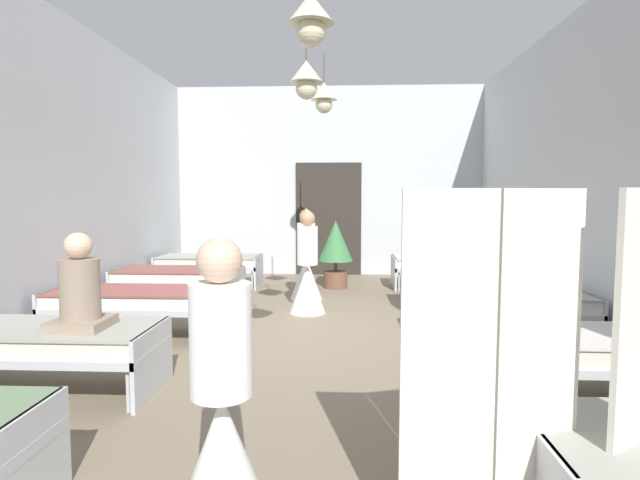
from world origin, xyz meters
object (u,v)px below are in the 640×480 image
at_px(bed_left_row_2, 131,300).
at_px(bed_left_row_3, 179,277).
at_px(bed_right_row_1, 572,350).
at_px(nurse_mid_aisle, 307,276).
at_px(bed_left_row_1, 45,342).
at_px(nurse_near_aisle, 222,429).
at_px(nurse_far_aisle, 306,267).
at_px(patient_seated_primary, 80,293).
at_px(bed_left_row_4, 209,263).
at_px(potted_plant, 336,247).
at_px(bed_right_row_4, 445,264).
at_px(bed_right_row_3, 468,280).
at_px(bed_right_row_2, 504,304).
at_px(privacy_screen, 541,378).

height_order(bed_left_row_2, bed_left_row_3, same).
bearing_deg(bed_left_row_2, bed_right_row_1, -21.60).
bearing_deg(nurse_mid_aisle, bed_left_row_2, -34.18).
height_order(bed_left_row_1, nurse_near_aisle, nurse_near_aisle).
bearing_deg(nurse_far_aisle, patient_seated_primary, 116.59).
distance_m(bed_left_row_3, bed_left_row_4, 1.73).
bearing_deg(bed_left_row_1, bed_right_row_1, 0.00).
bearing_deg(potted_plant, nurse_far_aisle, -112.97).
bearing_deg(bed_right_row_4, nurse_near_aisle, -109.41).
height_order(nurse_near_aisle, nurse_mid_aisle, same).
xyz_separation_m(bed_right_row_3, patient_seated_primary, (-4.02, -3.51, 0.43)).
distance_m(patient_seated_primary, potted_plant, 5.53).
height_order(bed_left_row_4, nurse_near_aisle, nurse_near_aisle).
distance_m(bed_left_row_3, nurse_far_aisle, 1.99).
height_order(nurse_mid_aisle, nurse_far_aisle, same).
relative_size(bed_left_row_2, nurse_near_aisle, 1.28).
relative_size(bed_left_row_3, nurse_far_aisle, 1.28).
distance_m(bed_left_row_2, patient_seated_primary, 1.86).
bearing_deg(bed_right_row_4, nurse_mid_aisle, -138.28).
distance_m(bed_left_row_3, potted_plant, 2.90).
bearing_deg(bed_right_row_4, bed_right_row_1, -90.00).
xyz_separation_m(bed_left_row_4, nurse_mid_aisle, (2.00, -2.11, 0.09)).
height_order(bed_left_row_3, nurse_mid_aisle, nurse_mid_aisle).
bearing_deg(bed_left_row_1, bed_right_row_2, 21.60).
bearing_deg(bed_right_row_1, bed_left_row_1, 180.00).
xyz_separation_m(nurse_near_aisle, patient_seated_primary, (-1.59, 1.65, 0.34)).
bearing_deg(nurse_mid_aisle, bed_right_row_3, 121.00).
relative_size(bed_right_row_3, nurse_near_aisle, 1.28).
xyz_separation_m(bed_right_row_4, patient_seated_primary, (-4.02, -5.24, 0.43)).
distance_m(bed_left_row_1, bed_left_row_3, 3.46).
height_order(bed_left_row_1, bed_right_row_1, same).
distance_m(bed_left_row_2, nurse_mid_aisle, 2.42).
bearing_deg(bed_left_row_4, bed_left_row_2, -90.00).
distance_m(bed_right_row_2, nurse_near_aisle, 4.20).
bearing_deg(bed_right_row_4, bed_left_row_3, -158.40).
distance_m(bed_right_row_2, nurse_mid_aisle, 2.73).
relative_size(bed_right_row_1, nurse_near_aisle, 1.28).
bearing_deg(potted_plant, bed_right_row_1, -68.56).
bearing_deg(bed_right_row_2, bed_left_row_4, 141.63).
bearing_deg(bed_right_row_3, privacy_screen, -100.22).
xyz_separation_m(bed_right_row_2, patient_seated_primary, (-4.02, -1.78, 0.43)).
bearing_deg(bed_right_row_2, bed_left_row_1, -158.40).
distance_m(bed_right_row_2, patient_seated_primary, 4.42).
xyz_separation_m(nurse_mid_aisle, privacy_screen, (1.42, -4.89, 0.32)).
distance_m(bed_right_row_1, nurse_far_aisle, 4.72).
distance_m(bed_right_row_3, nurse_mid_aisle, 2.40).
bearing_deg(privacy_screen, patient_seated_primary, 133.73).
height_order(bed_left_row_1, privacy_screen, privacy_screen).
bearing_deg(bed_right_row_1, nurse_near_aisle, -144.99).
xyz_separation_m(bed_right_row_1, privacy_screen, (-0.95, -1.81, 0.41)).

